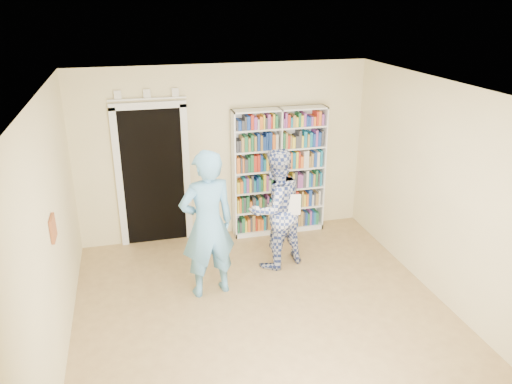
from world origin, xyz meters
TOP-DOWN VIEW (x-y plane):
  - floor at (0.00, 0.00)m, footprint 5.00×5.00m
  - ceiling at (0.00, 0.00)m, footprint 5.00×5.00m
  - wall_back at (0.00, 2.50)m, footprint 4.50×0.00m
  - wall_left at (-2.25, 0.00)m, footprint 0.00×5.00m
  - wall_right at (2.25, 0.00)m, footprint 0.00×5.00m
  - bookshelf at (0.84, 2.34)m, footprint 1.48×0.28m
  - doorway at (-1.10, 2.48)m, footprint 1.10×0.08m
  - wall_art at (-2.23, 0.20)m, footprint 0.03×0.25m
  - man_blue at (-0.56, 0.81)m, footprint 0.78×0.58m
  - man_plaid at (0.47, 1.30)m, footprint 1.01×0.89m
  - paper_sheet at (0.64, 1.06)m, footprint 0.21×0.05m

SIDE VIEW (x-z plane):
  - floor at x=0.00m, z-range 0.00..0.00m
  - man_plaid at x=0.47m, z-range 0.00..1.72m
  - man_blue at x=-0.56m, z-range 0.00..1.93m
  - paper_sheet at x=0.64m, z-range 0.86..1.15m
  - bookshelf at x=0.84m, z-range 0.01..2.04m
  - doorway at x=-1.10m, z-range -0.04..2.39m
  - wall_back at x=0.00m, z-range -0.90..3.60m
  - wall_left at x=-2.25m, z-range -1.15..3.85m
  - wall_right at x=2.25m, z-range -1.15..3.85m
  - wall_art at x=-2.23m, z-range 1.27..1.52m
  - ceiling at x=0.00m, z-range 2.70..2.70m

